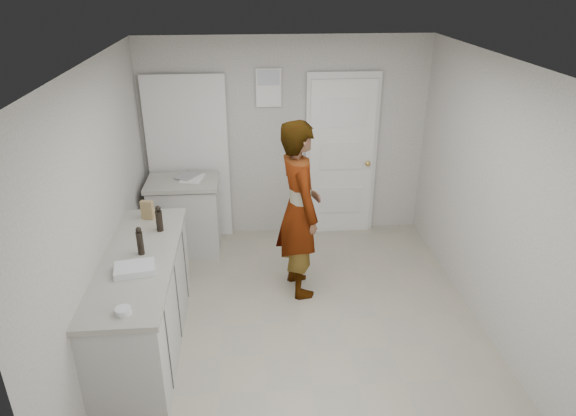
{
  "coord_description": "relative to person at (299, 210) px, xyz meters",
  "views": [
    {
      "loc": [
        -0.47,
        -4.1,
        3.16
      ],
      "look_at": [
        -0.1,
        0.4,
        1.06
      ],
      "focal_mm": 32.0,
      "sensor_mm": 36.0,
      "label": 1
    }
  ],
  "objects": [
    {
      "name": "ground",
      "position": [
        -0.03,
        -0.61,
        -0.94
      ],
      "size": [
        4.0,
        4.0,
        0.0
      ],
      "primitive_type": "plane",
      "color": "#ABA48F",
      "rests_on": "ground"
    },
    {
      "name": "room_shell",
      "position": [
        -0.21,
        1.34,
        0.08
      ],
      "size": [
        4.0,
        4.0,
        4.0
      ],
      "color": "#A5A29C",
      "rests_on": "ground"
    },
    {
      "name": "main_counter",
      "position": [
        -1.48,
        -0.81,
        -0.51
      ],
      "size": [
        0.64,
        1.96,
        0.93
      ],
      "color": "silver",
      "rests_on": "ground"
    },
    {
      "name": "side_counter",
      "position": [
        -1.28,
        0.94,
        -0.51
      ],
      "size": [
        0.84,
        0.61,
        0.93
      ],
      "color": "silver",
      "rests_on": "ground"
    },
    {
      "name": "person",
      "position": [
        0.0,
        0.0,
        0.0
      ],
      "size": [
        0.59,
        0.77,
        1.88
      ],
      "primitive_type": "imported",
      "rotation": [
        0.0,
        0.0,
        1.78
      ],
      "color": "silver",
      "rests_on": "ground"
    },
    {
      "name": "cake_mix_box",
      "position": [
        -1.51,
        -0.06,
        0.08
      ],
      "size": [
        0.13,
        0.08,
        0.19
      ],
      "primitive_type": "cube",
      "rotation": [
        0.0,
        0.0,
        -0.23
      ],
      "color": "#997B4C",
      "rests_on": "main_counter"
    },
    {
      "name": "spice_jar",
      "position": [
        -1.46,
        -0.03,
        0.02
      ],
      "size": [
        0.05,
        0.05,
        0.08
      ],
      "primitive_type": "cylinder",
      "color": "tan",
      "rests_on": "main_counter"
    },
    {
      "name": "oil_cruet_a",
      "position": [
        -1.35,
        -0.32,
        0.11
      ],
      "size": [
        0.06,
        0.06,
        0.26
      ],
      "color": "black",
      "rests_on": "main_counter"
    },
    {
      "name": "oil_cruet_b",
      "position": [
        -1.45,
        -0.75,
        0.11
      ],
      "size": [
        0.06,
        0.06,
        0.26
      ],
      "color": "black",
      "rests_on": "main_counter"
    },
    {
      "name": "baking_dish",
      "position": [
        -1.46,
        -1.04,
        0.01
      ],
      "size": [
        0.35,
        0.28,
        0.06
      ],
      "rotation": [
        0.0,
        0.0,
        0.17
      ],
      "color": "silver",
      "rests_on": "main_counter"
    },
    {
      "name": "egg_bowl",
      "position": [
        -1.43,
        -1.61,
        0.01
      ],
      "size": [
        0.12,
        0.12,
        0.04
      ],
      "color": "silver",
      "rests_on": "main_counter"
    },
    {
      "name": "papers",
      "position": [
        -1.17,
        1.0,
        -0.01
      ],
      "size": [
        0.3,
        0.35,
        0.01
      ],
      "primitive_type": "cube",
      "rotation": [
        0.0,
        0.0,
        -0.21
      ],
      "color": "white",
      "rests_on": "side_counter"
    }
  ]
}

